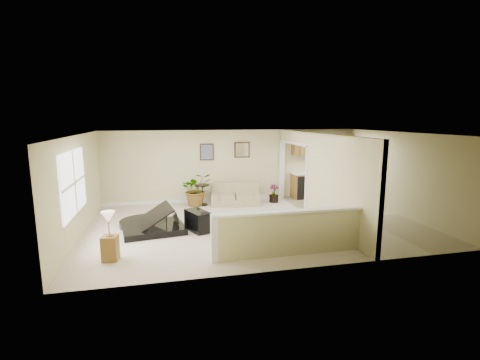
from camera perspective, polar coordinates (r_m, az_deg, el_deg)
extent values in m
plane|color=beige|center=(9.76, 2.56, -7.22)|extent=(9.00, 9.00, 0.00)
cube|color=#C5BC86|center=(12.34, -1.07, 2.41)|extent=(9.00, 0.04, 2.50)
cube|color=#C5BC86|center=(6.68, 9.47, -4.38)|extent=(9.00, 0.04, 2.50)
cube|color=#C5BC86|center=(9.35, -25.03, -1.04)|extent=(0.04, 6.00, 2.50)
cube|color=#C5BC86|center=(11.49, 24.82, 0.90)|extent=(0.04, 6.00, 2.50)
cube|color=silver|center=(9.32, 2.69, 7.61)|extent=(9.00, 6.00, 0.04)
cube|color=tan|center=(10.99, 18.70, -5.74)|extent=(2.70, 6.00, 0.01)
cube|color=#C5BC86|center=(9.03, 15.77, -0.83)|extent=(0.12, 3.60, 2.50)
cube|color=#C5BC86|center=(11.59, 8.99, 7.00)|extent=(0.12, 2.35, 0.40)
cube|color=#C5BC86|center=(7.58, 8.35, -8.71)|extent=(3.30, 0.12, 0.95)
cube|color=silver|center=(7.43, 8.44, -5.13)|extent=(3.40, 0.22, 0.05)
cube|color=silver|center=(7.17, -4.23, -9.53)|extent=(0.14, 0.14, 1.00)
cube|color=white|center=(8.83, -25.70, -0.38)|extent=(0.05, 2.15, 1.45)
cube|color=#341E13|center=(12.11, -5.47, 4.60)|extent=(0.48, 0.03, 0.58)
cube|color=#7E5068|center=(12.09, -5.46, 4.59)|extent=(0.40, 0.01, 0.50)
cube|color=#341E13|center=(12.32, 0.32, 4.97)|extent=(0.55, 0.03, 0.55)
cube|color=white|center=(12.30, 0.34, 4.97)|extent=(0.46, 0.01, 0.46)
cube|color=brown|center=(13.26, 13.32, -0.83)|extent=(2.30, 0.60, 0.90)
cube|color=white|center=(13.18, 13.41, 1.18)|extent=(2.36, 0.65, 0.04)
cube|color=black|center=(12.93, 10.14, -1.08)|extent=(0.60, 0.60, 0.84)
cube|color=brown|center=(13.17, 13.36, 5.69)|extent=(2.30, 0.35, 0.75)
cube|color=black|center=(9.22, -14.26, -3.32)|extent=(1.72, 1.55, 0.32)
cylinder|color=black|center=(9.79, -15.11, -2.58)|extent=(1.31, 1.31, 0.32)
cube|color=silver|center=(9.24, -8.60, -3.35)|extent=(0.40, 1.08, 0.02)
cube|color=black|center=(9.26, -14.97, -1.48)|extent=(1.38, 1.39, 0.71)
cube|color=black|center=(9.18, -6.93, -6.68)|extent=(0.68, 0.89, 0.53)
cube|color=tan|center=(11.86, -0.74, -2.93)|extent=(1.76, 1.20, 0.45)
cube|color=tan|center=(12.10, -1.09, -0.43)|extent=(1.63, 0.51, 0.47)
cube|color=tan|center=(11.67, -4.16, -1.60)|extent=(0.36, 0.94, 0.17)
cube|color=tan|center=(11.96, 2.59, -1.30)|extent=(0.36, 0.94, 0.17)
cylinder|color=black|center=(11.86, -6.17, -4.05)|extent=(0.35, 0.35, 0.03)
cylinder|color=black|center=(11.78, -6.20, -2.45)|extent=(0.04, 0.04, 0.69)
cylinder|color=black|center=(11.71, -6.23, -0.81)|extent=(0.49, 0.49, 0.03)
cylinder|color=black|center=(11.81, -7.13, -3.64)|extent=(0.32, 0.32, 0.22)
imported|color=#144418|center=(11.72, -7.18, -1.52)|extent=(1.12, 1.01, 1.12)
cylinder|color=black|center=(12.25, 5.57, -3.11)|extent=(0.32, 0.32, 0.22)
imported|color=#144418|center=(12.20, 5.58, -2.21)|extent=(0.35, 0.35, 0.62)
cube|color=brown|center=(7.78, -20.52, -10.42)|extent=(0.35, 0.35, 0.53)
cylinder|color=#BF8D3F|center=(7.69, -20.64, -8.52)|extent=(0.14, 0.14, 0.02)
cylinder|color=#BF8D3F|center=(7.64, -20.72, -7.27)|extent=(0.03, 0.03, 0.35)
cone|color=beige|center=(7.58, -20.83, -5.69)|extent=(0.28, 0.28, 0.23)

